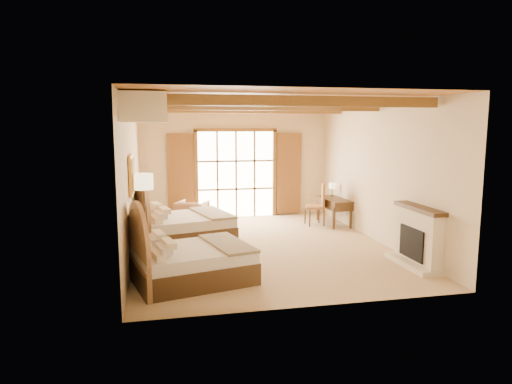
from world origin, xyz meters
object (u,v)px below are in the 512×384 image
object	(u,v)px
nightstand	(146,249)
desk	(334,210)
bed_far	(177,225)
bed_near	(184,260)
armchair	(192,213)

from	to	relation	value
nightstand	desk	world-z (taller)	desk
bed_far	desk	world-z (taller)	bed_far
bed_far	nightstand	xyz separation A→B (m)	(-0.65, -1.47, -0.13)
bed_far	desk	size ratio (longest dim) A/B	1.82
bed_far	nightstand	size ratio (longest dim) A/B	4.33
bed_near	bed_far	world-z (taller)	bed_far
bed_far	nightstand	distance (m)	1.61
bed_near	armchair	world-z (taller)	bed_near
bed_far	desk	distance (m)	4.43
bed_far	desk	bearing A→B (deg)	0.71
nightstand	desk	distance (m)	5.60
nightstand	armchair	size ratio (longest dim) A/B	0.73
bed_near	bed_far	xyz separation A→B (m)	(-0.02, 2.68, 0.03)
armchair	bed_near	bearing A→B (deg)	108.08
nightstand	desk	size ratio (longest dim) A/B	0.42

